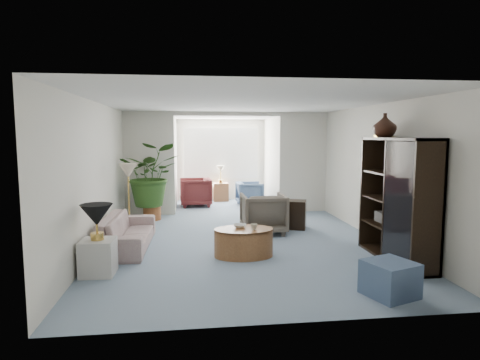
{
  "coord_description": "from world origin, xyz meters",
  "views": [
    {
      "loc": [
        -0.94,
        -6.94,
        1.95
      ],
      "look_at": [
        0.0,
        0.6,
        1.1
      ],
      "focal_mm": 30.49,
      "sensor_mm": 36.0,
      "label": 1
    }
  ],
  "objects": [
    {
      "name": "floor",
      "position": [
        0.0,
        0.0,
        0.0
      ],
      "size": [
        6.0,
        6.0,
        0.0
      ],
      "primitive_type": "plane",
      "color": "#8195AB",
      "rests_on": "ground"
    },
    {
      "name": "sunroom_floor",
      "position": [
        0.0,
        4.1,
        0.0
      ],
      "size": [
        2.6,
        2.6,
        0.0
      ],
      "primitive_type": "plane",
      "color": "#8195AB",
      "rests_on": "ground"
    },
    {
      "name": "back_pier_left",
      "position": [
        -1.9,
        3.0,
        1.25
      ],
      "size": [
        1.2,
        0.12,
        2.5
      ],
      "primitive_type": "cube",
      "color": "silver",
      "rests_on": "ground"
    },
    {
      "name": "back_pier_right",
      "position": [
        1.9,
        3.0,
        1.25
      ],
      "size": [
        1.2,
        0.12,
        2.5
      ],
      "primitive_type": "cube",
      "color": "silver",
      "rests_on": "ground"
    },
    {
      "name": "back_header",
      "position": [
        0.0,
        3.0,
        2.45
      ],
      "size": [
        2.6,
        0.12,
        0.1
      ],
      "primitive_type": "cube",
      "color": "silver",
      "rests_on": "back_pier_left"
    },
    {
      "name": "window_pane",
      "position": [
        0.0,
        5.18,
        1.4
      ],
      "size": [
        2.2,
        0.02,
        1.5
      ],
      "primitive_type": "cube",
      "color": "white"
    },
    {
      "name": "window_blinds",
      "position": [
        0.0,
        5.15,
        1.4
      ],
      "size": [
        2.2,
        0.02,
        1.5
      ],
      "primitive_type": "cube",
      "color": "white"
    },
    {
      "name": "framed_picture",
      "position": [
        2.46,
        -0.1,
        1.7
      ],
      "size": [
        0.04,
        0.5,
        0.4
      ],
      "primitive_type": "cube",
      "color": "beige"
    },
    {
      "name": "sofa",
      "position": [
        -2.02,
        0.14,
        0.28
      ],
      "size": [
        0.8,
        1.93,
        0.56
      ],
      "primitive_type": "imported",
      "rotation": [
        0.0,
        0.0,
        1.54
      ],
      "color": "#B5A999",
      "rests_on": "ground"
    },
    {
      "name": "end_table",
      "position": [
        -2.22,
        -1.21,
        0.25
      ],
      "size": [
        0.46,
        0.46,
        0.5
      ],
      "primitive_type": "cube",
      "rotation": [
        0.0,
        0.0,
        -0.03
      ],
      "color": "beige",
      "rests_on": "ground"
    },
    {
      "name": "table_lamp",
      "position": [
        -2.22,
        -1.21,
        0.85
      ],
      "size": [
        0.44,
        0.44,
        0.3
      ],
      "primitive_type": "cone",
      "color": "black",
      "rests_on": "end_table"
    },
    {
      "name": "floor_lamp",
      "position": [
        -2.13,
        1.18,
        1.25
      ],
      "size": [
        0.36,
        0.36,
        0.28
      ],
      "primitive_type": "cone",
      "color": "beige",
      "rests_on": "ground"
    },
    {
      "name": "coffee_table",
      "position": [
        -0.09,
        -0.61,
        0.23
      ],
      "size": [
        1.1,
        1.1,
        0.45
      ],
      "primitive_type": "cylinder",
      "rotation": [
        0.0,
        0.0,
        -0.17
      ],
      "color": "#935F35",
      "rests_on": "ground"
    },
    {
      "name": "coffee_bowl",
      "position": [
        -0.14,
        -0.51,
        0.48
      ],
      "size": [
        0.24,
        0.24,
        0.05
      ],
      "primitive_type": "imported",
      "rotation": [
        0.0,
        0.0,
        -0.17
      ],
      "color": "beige",
      "rests_on": "coffee_table"
    },
    {
      "name": "coffee_cup",
      "position": [
        0.06,
        -0.71,
        0.5
      ],
      "size": [
        0.12,
        0.12,
        0.1
      ],
      "primitive_type": "imported",
      "rotation": [
        0.0,
        0.0,
        -0.17
      ],
      "color": "#B7B4A0",
      "rests_on": "coffee_table"
    },
    {
      "name": "wingback_chair",
      "position": [
        0.51,
        0.91,
        0.39
      ],
      "size": [
        0.85,
        0.87,
        0.79
      ],
      "primitive_type": "imported",
      "rotation": [
        0.0,
        0.0,
        3.14
      ],
      "color": "#62594D",
      "rests_on": "ground"
    },
    {
      "name": "side_table_dark",
      "position": [
        1.21,
        1.21,
        0.29
      ],
      "size": [
        0.59,
        0.54,
        0.59
      ],
      "primitive_type": "cube",
      "rotation": [
        0.0,
        0.0,
        -0.35
      ],
      "color": "black",
      "rests_on": "ground"
    },
    {
      "name": "entertainment_cabinet",
      "position": [
        2.23,
        -1.09,
        0.95
      ],
      "size": [
        0.46,
        1.71,
        1.9
      ],
      "primitive_type": "cube",
      "color": "black",
      "rests_on": "ground"
    },
    {
      "name": "cabinet_urn",
      "position": [
        2.23,
        -0.59,
        2.1
      ],
      "size": [
        0.37,
        0.37,
        0.39
      ],
      "primitive_type": "imported",
      "color": "#311910",
      "rests_on": "entertainment_cabinet"
    },
    {
      "name": "ottoman",
      "position": [
        1.45,
        -2.44,
        0.21
      ],
      "size": [
        0.68,
        0.68,
        0.42
      ],
      "primitive_type": "cube",
      "rotation": [
        0.0,
        0.0,
        0.34
      ],
      "color": "slate",
      "rests_on": "ground"
    },
    {
      "name": "plant_pot",
      "position": [
        -1.81,
        2.45,
        0.16
      ],
      "size": [
        0.4,
        0.4,
        0.32
      ],
      "primitive_type": "cylinder",
      "color": "#96532B",
      "rests_on": "ground"
    },
    {
      "name": "house_plant",
      "position": [
        -1.81,
        2.45,
        1.05
      ],
      "size": [
        1.31,
        1.13,
        1.45
      ],
      "primitive_type": "imported",
      "color": "#2B511B",
      "rests_on": "plant_pot"
    },
    {
      "name": "sunroom_chair_blue",
      "position": [
        0.72,
        4.16,
        0.32
      ],
      "size": [
        0.73,
        0.72,
        0.64
      ],
      "primitive_type": "imported",
      "rotation": [
        0.0,
        0.0,
        1.62
      ],
      "color": "slate",
      "rests_on": "ground"
    },
    {
      "name": "sunroom_chair_maroon",
      "position": [
        -0.78,
        4.16,
        0.38
      ],
      "size": [
        0.88,
        0.86,
        0.77
      ],
      "primitive_type": "imported",
      "rotation": [
        0.0,
        0.0,
        -1.53
      ],
      "color": "maroon",
      "rests_on": "ground"
    },
    {
      "name": "sunroom_table",
      "position": [
        -0.03,
        4.91,
        0.27
      ],
      "size": [
        0.45,
        0.36,
        0.53
      ],
      "primitive_type": "cube",
      "rotation": [
        0.0,
        0.0,
        0.04
      ],
      "color": "#935F35",
      "rests_on": "ground"
    },
    {
      "name": "shelf_clutter",
      "position": [
        2.18,
        -1.22,
        1.09
      ],
      "size": [
        0.3,
        0.84,
        1.06
      ],
      "color": "#363330",
      "rests_on": "entertainment_cabinet"
    }
  ]
}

